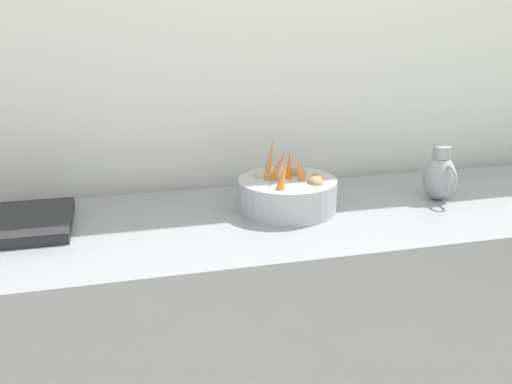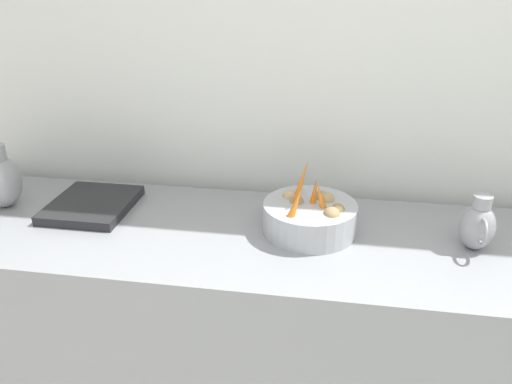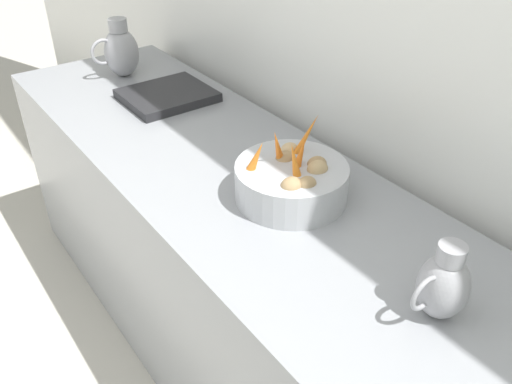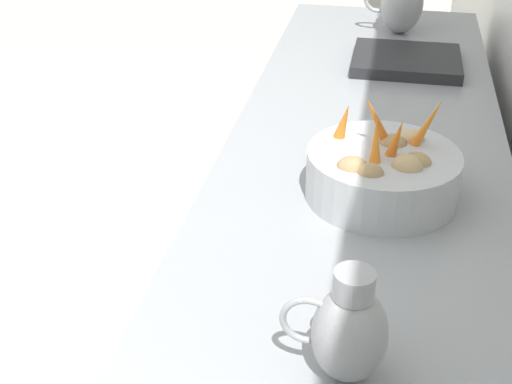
{
  "view_description": "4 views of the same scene",
  "coord_description": "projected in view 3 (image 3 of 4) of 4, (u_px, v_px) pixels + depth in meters",
  "views": [
    {
      "loc": [
        0.17,
        -0.89,
        1.53
      ],
      "look_at": [
        -1.38,
        -0.48,
        1.0
      ],
      "focal_mm": 39.44,
      "sensor_mm": 36.0,
      "label": 1
    },
    {
      "loc": [
        0.05,
        -0.27,
        1.75
      ],
      "look_at": [
        -1.44,
        -0.51,
        1.06
      ],
      "focal_mm": 35.15,
      "sensor_mm": 36.0,
      "label": 2
    },
    {
      "loc": [
        -0.67,
        0.67,
        1.78
      ],
      "look_at": [
        -1.4,
        -0.33,
        0.95
      ],
      "focal_mm": 37.61,
      "sensor_mm": 36.0,
      "label": 3
    },
    {
      "loc": [
        -1.52,
        1.02,
        1.67
      ],
      "look_at": [
        -1.31,
        -0.06,
        1.02
      ],
      "focal_mm": 49.15,
      "sensor_mm": 36.0,
      "label": 4
    }
  ],
  "objects": [
    {
      "name": "prep_counter",
      "position": [
        287.0,
        320.0,
        1.77
      ],
      "size": [
        0.71,
        3.13,
        0.88
      ],
      "primitive_type": "cube",
      "color": "gray",
      "rests_on": "ground_plane"
    },
    {
      "name": "vegetable_colander",
      "position": [
        292.0,
        181.0,
        1.56
      ],
      "size": [
        0.33,
        0.33,
        0.24
      ],
      "color": "#ADAFB5",
      "rests_on": "prep_counter"
    },
    {
      "name": "metal_pitcher_short",
      "position": [
        443.0,
        284.0,
        1.16
      ],
      "size": [
        0.16,
        0.12,
        0.19
      ],
      "color": "#939399",
      "rests_on": "prep_counter"
    },
    {
      "name": "counter_sink_basin",
      "position": [
        167.0,
        95.0,
        2.18
      ],
      "size": [
        0.34,
        0.3,
        0.04
      ],
      "primitive_type": "cube",
      "color": "#232326",
      "rests_on": "prep_counter"
    },
    {
      "name": "metal_pitcher_tall",
      "position": [
        121.0,
        51.0,
        2.34
      ],
      "size": [
        0.21,
        0.15,
        0.25
      ],
      "color": "#939399",
      "rests_on": "prep_counter"
    }
  ]
}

